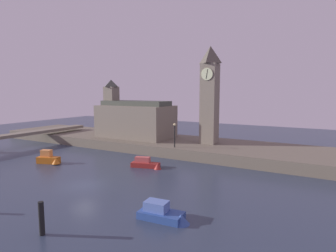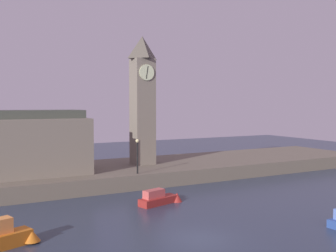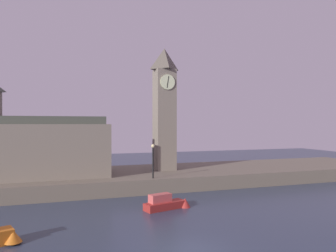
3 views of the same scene
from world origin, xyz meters
name	(u,v)px [view 1 (image 1 of 3)]	position (x,y,z in m)	size (l,w,h in m)	color
ground_plane	(84,185)	(0.00, 0.00, 0.00)	(120.00, 120.00, 0.00)	#2D384C
far_embankment	(177,145)	(0.00, 20.00, 0.75)	(70.00, 12.00, 1.50)	#6B6051
clock_tower	(210,94)	(5.23, 20.32, 8.93)	(2.53, 2.56, 14.41)	slate
parliament_hall	(134,119)	(-8.36, 19.80, 4.61)	(12.66, 6.92, 9.87)	slate
streetlamp	(175,132)	(2.24, 14.89, 3.66)	(0.36, 0.36, 3.40)	black
mooring_post_right	(42,218)	(4.95, -8.49, 1.12)	(0.36, 0.36, 2.25)	black
boat_dinghy_red	(147,164)	(1.76, 8.70, 0.44)	(4.23, 2.04, 1.37)	maroon
boat_tour_blue	(166,214)	(10.87, -2.68, 0.43)	(4.13, 1.89, 1.38)	#2D4C93
boat_patrol_orange	(49,159)	(-10.49, 4.16, 0.61)	(3.58, 1.99, 1.73)	orange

